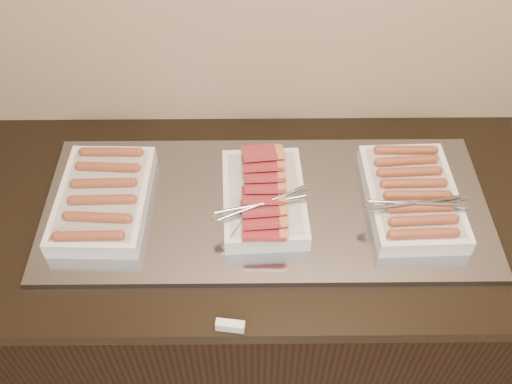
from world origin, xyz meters
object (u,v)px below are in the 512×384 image
dish_right (412,196)px  counter (262,294)px  dish_center (263,197)px  warming_tray (266,206)px  dish_left (103,198)px

dish_right → counter: bearing=177.7°
dish_center → warming_tray: bearing=29.8°
dish_center → dish_right: 0.40m
dish_center → dish_right: bearing=-2.6°
warming_tray → dish_right: size_ratio=3.34×
counter → dish_right: bearing=-0.6°
warming_tray → dish_right: dish_right is taller
counter → dish_center: bearing=-104.2°
dish_left → dish_center: (0.43, -0.00, 0.01)m
counter → dish_center: 0.50m
dish_left → dish_right: 0.83m
counter → dish_center: size_ratio=5.92×
dish_right → dish_center: bearing=178.4°
warming_tray → dish_left: size_ratio=3.34×
warming_tray → dish_center: size_ratio=3.45×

